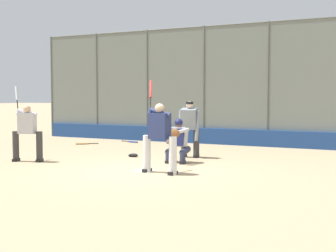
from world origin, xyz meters
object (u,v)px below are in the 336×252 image
at_px(baseball_loose, 150,156).
at_px(batter_at_plate, 159,135).
at_px(batter_on_deck, 27,131).
at_px(spare_bat_near_backstop, 84,144).
at_px(umpire_home, 190,127).
at_px(catcher_behind_plate, 178,140).
at_px(fielding_glove_on_dirt, 133,155).
at_px(spare_bat_by_padding, 132,142).

bearing_deg(baseball_loose, batter_at_plate, 123.46).
distance_m(batter_on_deck, spare_bat_near_backstop, 4.69).
height_order(umpire_home, spare_bat_near_backstop, umpire_home).
relative_size(umpire_home, spare_bat_near_backstop, 2.52).
bearing_deg(baseball_loose, batter_on_deck, 40.41).
height_order(catcher_behind_plate, batter_on_deck, batter_on_deck).
relative_size(batter_at_plate, batter_on_deck, 1.05).
relative_size(batter_at_plate, fielding_glove_on_dirt, 7.82).
xyz_separation_m(umpire_home, fielding_glove_on_dirt, (1.57, 0.64, -0.85)).
xyz_separation_m(batter_at_plate, spare_bat_near_backstop, (5.58, -4.51, -0.87)).
bearing_deg(umpire_home, catcher_behind_plate, 92.67).
bearing_deg(umpire_home, batter_on_deck, 32.51).
height_order(batter_on_deck, spare_bat_near_backstop, batter_on_deck).
relative_size(spare_bat_by_padding, fielding_glove_on_dirt, 2.99).
xyz_separation_m(umpire_home, spare_bat_by_padding, (3.83, -3.01, -0.87)).
bearing_deg(umpire_home, spare_bat_near_backstop, -22.23).
bearing_deg(spare_bat_near_backstop, spare_bat_by_padding, -172.37).
height_order(batter_on_deck, spare_bat_by_padding, batter_on_deck).
bearing_deg(umpire_home, fielding_glove_on_dirt, 17.46).
distance_m(catcher_behind_plate, spare_bat_by_padding, 5.79).
relative_size(batter_at_plate, spare_bat_by_padding, 2.62).
xyz_separation_m(batter_at_plate, umpire_home, (0.52, -2.93, -0.01)).
distance_m(spare_bat_near_backstop, spare_bat_by_padding, 1.89).
distance_m(spare_bat_by_padding, baseball_loose, 4.54).
relative_size(fielding_glove_on_dirt, baseball_loose, 3.83).
bearing_deg(fielding_glove_on_dirt, batter_at_plate, 132.41).
height_order(spare_bat_near_backstop, spare_bat_by_padding, same).
bearing_deg(batter_on_deck, spare_bat_near_backstop, -89.62).
bearing_deg(spare_bat_by_padding, baseball_loose, -38.83).
xyz_separation_m(batter_at_plate, spare_bat_by_padding, (4.35, -5.94, -0.87)).
height_order(spare_bat_near_backstop, fielding_glove_on_dirt, fielding_glove_on_dirt).
xyz_separation_m(batter_on_deck, fielding_glove_on_dirt, (-2.13, -2.18, -0.81)).
bearing_deg(spare_bat_near_backstop, fielding_glove_on_dirt, 105.78).
relative_size(catcher_behind_plate, baseball_loose, 16.39).
height_order(umpire_home, fielding_glove_on_dirt, umpire_home).
distance_m(umpire_home, batter_on_deck, 4.65).
bearing_deg(batter_on_deck, catcher_behind_plate, -173.27).
height_order(batter_at_plate, spare_bat_by_padding, batter_at_plate).
xyz_separation_m(spare_bat_by_padding, fielding_glove_on_dirt, (-2.26, 3.66, 0.02)).
relative_size(catcher_behind_plate, spare_bat_by_padding, 1.43).
height_order(catcher_behind_plate, baseball_loose, catcher_behind_plate).
bearing_deg(spare_bat_near_backstop, baseball_loose, 110.15).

